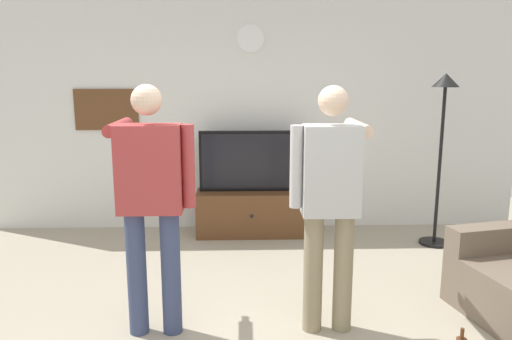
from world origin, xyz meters
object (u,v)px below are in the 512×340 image
object	(u,v)px
tv_stand	(251,213)
person_standing_nearer_couch	(330,196)
television	(251,161)
wall_clock	(251,38)
person_standing_nearer_lamp	(151,195)
floor_lamp	(443,124)
framed_picture	(107,110)

from	to	relation	value
tv_stand	person_standing_nearer_couch	world-z (taller)	person_standing_nearer_couch
tv_stand	television	size ratio (longest dim) A/B	1.06
television	wall_clock	xyz separation A→B (m)	(0.00, 0.24, 1.38)
wall_clock	television	bearing A→B (deg)	-90.00
tv_stand	wall_clock	world-z (taller)	wall_clock
person_standing_nearer_lamp	tv_stand	bearing A→B (deg)	71.15
wall_clock	floor_lamp	size ratio (longest dim) A/B	0.17
framed_picture	television	bearing A→B (deg)	-8.42
person_standing_nearer_couch	floor_lamp	bearing A→B (deg)	50.03
tv_stand	framed_picture	xyz separation A→B (m)	(-1.68, 0.30, 1.18)
floor_lamp	person_standing_nearer_couch	bearing A→B (deg)	-129.97
tv_stand	wall_clock	xyz separation A→B (m)	(0.00, 0.29, 1.99)
tv_stand	person_standing_nearer_lamp	size ratio (longest dim) A/B	0.70
floor_lamp	person_standing_nearer_couch	xyz separation A→B (m)	(-1.50, -1.79, -0.31)
person_standing_nearer_lamp	person_standing_nearer_couch	size ratio (longest dim) A/B	1.01
tv_stand	wall_clock	bearing A→B (deg)	90.00
television	framed_picture	xyz separation A→B (m)	(-1.68, 0.25, 0.57)
floor_lamp	person_standing_nearer_lamp	size ratio (longest dim) A/B	1.03
wall_clock	framed_picture	world-z (taller)	wall_clock
wall_clock	framed_picture	bearing A→B (deg)	179.83
tv_stand	television	distance (m)	0.61
tv_stand	floor_lamp	xyz separation A→B (m)	(2.02, -0.39, 1.07)
framed_picture	person_standing_nearer_couch	distance (m)	3.34
television	floor_lamp	xyz separation A→B (m)	(2.02, -0.44, 0.47)
framed_picture	person_standing_nearer_couch	xyz separation A→B (m)	(2.19, -2.48, -0.42)
framed_picture	person_standing_nearer_lamp	xyz separation A→B (m)	(0.93, -2.48, -0.40)
tv_stand	person_standing_nearer_couch	xyz separation A→B (m)	(0.51, -2.18, 0.76)
wall_clock	framed_picture	size ratio (longest dim) A/B	0.42
framed_picture	person_standing_nearer_lamp	size ratio (longest dim) A/B	0.41
television	person_standing_nearer_lamp	distance (m)	2.36
tv_stand	floor_lamp	size ratio (longest dim) A/B	0.68
television	framed_picture	size ratio (longest dim) A/B	1.62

